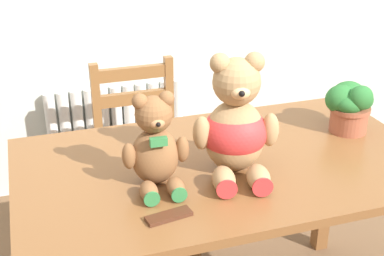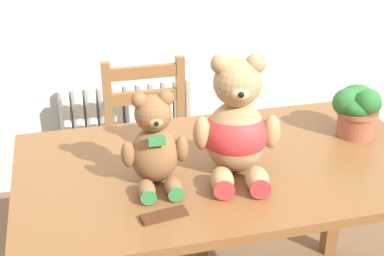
{
  "view_description": "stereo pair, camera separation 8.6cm",
  "coord_description": "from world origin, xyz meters",
  "views": [
    {
      "loc": [
        -0.6,
        -1.07,
        1.61
      ],
      "look_at": [
        -0.14,
        0.34,
        0.93
      ],
      "focal_mm": 50.0,
      "sensor_mm": 36.0,
      "label": 1
    },
    {
      "loc": [
        -0.51,
        -1.09,
        1.61
      ],
      "look_at": [
        -0.14,
        0.34,
        0.93
      ],
      "focal_mm": 50.0,
      "sensor_mm": 36.0,
      "label": 2
    }
  ],
  "objects": [
    {
      "name": "teddy_bear_left",
      "position": [
        -0.26,
        0.33,
        0.89
      ],
      "size": [
        0.21,
        0.21,
        0.3
      ],
      "rotation": [
        0.0,
        0.0,
        3.1
      ],
      "color": "brown",
      "rests_on": "dining_table"
    },
    {
      "name": "potted_plant",
      "position": [
        0.52,
        0.49,
        0.86
      ],
      "size": [
        0.18,
        0.18,
        0.19
      ],
      "color": "#9E5138",
      "rests_on": "dining_table"
    },
    {
      "name": "wooden_chair_behind",
      "position": [
        -0.13,
        1.12,
        0.43
      ],
      "size": [
        0.39,
        0.46,
        0.86
      ],
      "rotation": [
        0.0,
        0.0,
        3.14
      ],
      "color": "brown",
      "rests_on": "ground_plane"
    },
    {
      "name": "teddy_bear_right",
      "position": [
        0.0,
        0.33,
        0.91
      ],
      "size": [
        0.28,
        0.31,
        0.39
      ],
      "rotation": [
        0.0,
        0.0,
        2.94
      ],
      "color": "tan",
      "rests_on": "dining_table"
    },
    {
      "name": "dining_table",
      "position": [
        0.0,
        0.4,
        0.65
      ],
      "size": [
        1.39,
        0.8,
        0.76
      ],
      "color": "brown",
      "rests_on": "ground_plane"
    },
    {
      "name": "radiator",
      "position": [
        -0.15,
        1.65,
        0.27
      ],
      "size": [
        0.78,
        0.1,
        0.6
      ],
      "color": "white",
      "rests_on": "ground_plane"
    },
    {
      "name": "chocolate_bar",
      "position": [
        -0.27,
        0.14,
        0.76
      ],
      "size": [
        0.14,
        0.06,
        0.01
      ],
      "primitive_type": "cube",
      "rotation": [
        0.0,
        0.0,
        0.16
      ],
      "color": "#472314",
      "rests_on": "dining_table"
    }
  ]
}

